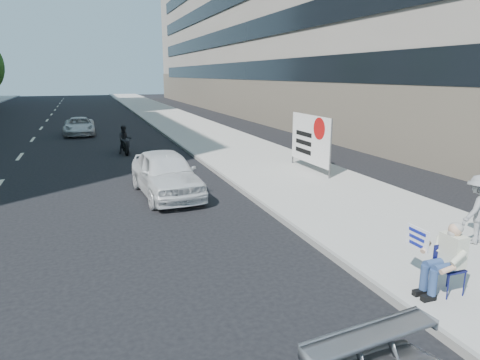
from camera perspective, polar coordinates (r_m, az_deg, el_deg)
name	(u,v)px	position (r m, az deg, el deg)	size (l,w,h in m)	color
ground	(245,243)	(10.27, 0.70, -8.36)	(160.00, 160.00, 0.00)	black
near_sidewalk	(198,131)	(30.06, -5.56, 6.54)	(5.00, 120.00, 0.15)	#A6A39C
near_building	(293,11)	(46.09, 7.05, 21.42)	(14.00, 70.00, 20.00)	gray
seated_protester	(445,255)	(8.25, 25.64, -9.00)	(0.83, 1.11, 1.31)	navy
jogger	(478,209)	(11.02, 29.14, -3.42)	(1.03, 0.59, 1.59)	gray
pedestrian_woman	(319,147)	(18.28, 10.52, 4.32)	(0.56, 0.37, 1.54)	black
protest_banner	(310,139)	(17.19, 9.35, 5.39)	(0.08, 3.06, 2.20)	#4C4C4C
white_sedan_near	(166,173)	(14.25, -9.87, 0.91)	(1.74, 4.34, 1.48)	white
white_sedan_far	(79,126)	(30.35, -20.64, 6.74)	(1.90, 4.11, 1.14)	silver
motorcycle	(125,141)	(22.37, -15.10, 5.05)	(0.73, 2.05, 1.42)	black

